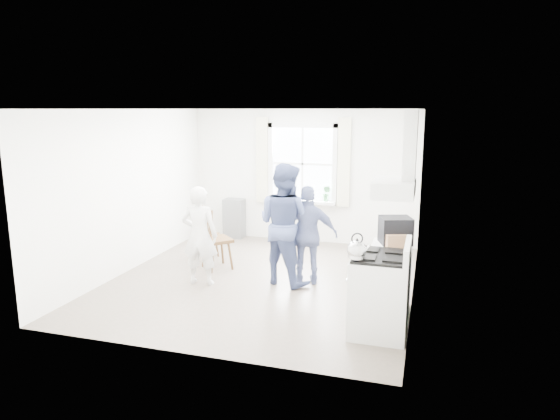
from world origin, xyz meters
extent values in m
cube|color=#77695C|center=(0.00, 0.00, -0.01)|extent=(4.62, 5.12, 0.02)
cube|color=white|center=(0.00, 2.52, 1.30)|extent=(4.62, 0.04, 2.64)
cube|color=white|center=(0.00, -2.52, 1.30)|extent=(4.62, 0.04, 2.64)
cube|color=white|center=(-2.27, 0.00, 1.30)|extent=(0.04, 5.12, 2.64)
cube|color=white|center=(2.27, 0.00, 1.30)|extent=(0.04, 5.12, 2.64)
cube|color=white|center=(0.00, 0.00, 2.61)|extent=(4.62, 5.12, 0.02)
cube|color=white|center=(0.00, 2.48, 1.55)|extent=(1.20, 0.02, 1.40)
cube|color=white|center=(0.00, 2.46, 2.29)|extent=(1.38, 0.09, 0.09)
cube|color=white|center=(0.00, 2.46, 0.81)|extent=(1.38, 0.09, 0.09)
cube|color=white|center=(-0.65, 2.46, 1.55)|extent=(0.09, 0.09, 1.58)
cube|color=white|center=(0.65, 2.46, 1.55)|extent=(0.09, 0.09, 1.58)
cube|color=white|center=(0.00, 2.38, 0.82)|extent=(1.38, 0.24, 0.06)
cube|color=#F3EFC8|center=(-0.82, 2.44, 1.60)|extent=(0.24, 0.05, 1.70)
cube|color=#F3EFC8|center=(0.82, 2.44, 1.60)|extent=(0.24, 0.05, 1.70)
cube|color=white|center=(2.02, -1.35, 1.74)|extent=(0.45, 0.76, 0.18)
cube|color=white|center=(2.17, -1.35, 2.21)|extent=(0.14, 0.30, 0.76)
cube|color=slate|center=(-1.40, 2.33, 0.40)|extent=(0.40, 0.30, 0.80)
cube|color=white|center=(1.91, -1.35, 0.46)|extent=(0.65, 0.76, 0.92)
cube|color=black|center=(1.91, -1.35, 0.94)|extent=(0.61, 0.72, 0.03)
cube|color=white|center=(2.20, -1.35, 1.02)|extent=(0.06, 0.76, 0.20)
cylinder|color=silver|center=(1.56, -1.35, 0.70)|extent=(0.02, 0.61, 0.02)
sphere|color=silver|center=(1.66, -1.60, 1.06)|extent=(0.22, 0.22, 0.22)
cylinder|color=silver|center=(1.66, -1.60, 0.99)|extent=(0.20, 0.20, 0.04)
torus|color=black|center=(1.66, -1.60, 1.19)|extent=(0.13, 0.06, 0.14)
cube|color=white|center=(1.98, -0.65, 0.45)|extent=(0.50, 0.55, 0.90)
cube|color=black|center=(2.01, -0.59, 0.99)|extent=(0.47, 0.45, 0.18)
cube|color=black|center=(2.01, -0.59, 1.16)|extent=(0.47, 0.45, 0.16)
cube|color=#AA7952|center=(2.02, -0.76, 0.98)|extent=(0.30, 0.26, 0.16)
cube|color=#492F17|center=(-1.31, 0.77, 0.42)|extent=(0.44, 0.42, 0.05)
cube|color=#492F17|center=(-1.29, 0.61, 0.67)|extent=(0.38, 0.10, 0.50)
cylinder|color=#492F17|center=(-1.31, 0.77, 0.20)|extent=(0.03, 0.03, 0.40)
cube|color=#492F17|center=(-0.91, 0.34, 0.48)|extent=(0.62, 0.62, 0.05)
cube|color=#492F17|center=(-1.04, 0.20, 0.78)|extent=(0.35, 0.35, 0.58)
cylinder|color=#492F17|center=(-0.91, 0.34, 0.23)|extent=(0.04, 0.04, 0.46)
imported|color=white|center=(-0.84, -0.42, 0.75)|extent=(0.61, 0.61, 1.50)
imported|color=#455281|center=(0.35, 0.00, 0.91)|extent=(1.15, 1.15, 1.83)
imported|color=navy|center=(0.70, 0.06, 0.75)|extent=(1.07, 1.07, 1.50)
imported|color=#316F3B|center=(0.51, 2.36, 1.00)|extent=(0.22, 0.22, 0.31)
camera|label=1|loc=(2.38, -6.98, 2.60)|focal=32.00mm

